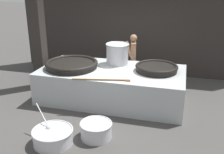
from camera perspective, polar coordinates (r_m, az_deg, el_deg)
The scene contains 11 objects.
ground_plane at distance 7.49m, azimuth 0.00°, elevation -4.76°, with size 60.00×60.00×0.00m, color #474442.
back_wall at distance 9.38m, azimuth 4.23°, elevation 11.47°, with size 8.15×0.24×3.48m, color #2D2826.
support_pillar at distance 8.22m, azimuth -15.87°, elevation 9.52°, with size 0.35×0.35×3.48m, color #2D2826.
hearth_platform at distance 7.31m, azimuth 0.00°, elevation -1.62°, with size 3.92×1.95×0.88m.
giant_wok_near at distance 7.36m, azimuth -8.77°, elevation 2.75°, with size 1.46×1.46×0.19m.
giant_wok_far at distance 7.09m, azimuth 9.67°, elevation 1.98°, with size 1.13×1.13×0.18m.
stock_pot at distance 7.55m, azimuth 1.16°, elevation 5.15°, with size 0.67×0.67×0.60m.
stirring_paddle at distance 6.36m, azimuth -1.85°, elevation -0.60°, with size 1.41×0.36×0.04m.
cook at distance 8.30m, azimuth 4.54°, elevation 4.18°, with size 0.44×0.63×1.62m.
prep_bowl_vegetables at distance 5.63m, azimuth -12.77°, elevation -12.35°, with size 0.99×0.85×0.67m.
prep_bowl_meat at distance 5.68m, azimuth -3.48°, elevation -11.32°, with size 0.69×0.69×0.35m.
Camera 1 is at (1.80, -6.54, 3.17)m, focal length 42.00 mm.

